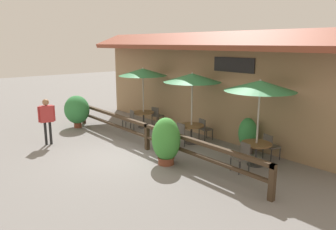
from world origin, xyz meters
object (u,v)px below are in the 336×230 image
at_px(chair_near_streetside, 129,119).
at_px(chair_middle_wallside, 205,128).
at_px(pedestrian, 47,116).
at_px(patio_umbrella_near, 143,72).
at_px(dining_table_near, 144,115).
at_px(patio_umbrella_far, 260,86).
at_px(chair_far_wallside, 270,145).
at_px(dining_table_far, 256,147).
at_px(dining_table_middle, 191,128).
at_px(chair_far_streetside, 242,156).
at_px(potted_plant_small_flowering, 77,110).
at_px(potted_plant_tall_tropical, 166,140).
at_px(chair_middle_streetside, 178,134).
at_px(chair_near_wallside, 157,115).
at_px(potted_plant_corner_fern, 248,135).
at_px(patio_umbrella_middle, 192,78).

xyz_separation_m(chair_near_streetside, chair_middle_wallside, (3.24, 1.42, 0.00)).
bearing_deg(pedestrian, patio_umbrella_near, 10.65).
bearing_deg(dining_table_near, patio_umbrella_far, -0.41).
bearing_deg(chair_far_wallside, dining_table_far, 102.36).
bearing_deg(pedestrian, chair_middle_wallside, -20.85).
relative_size(patio_umbrella_near, patio_umbrella_far, 1.00).
relative_size(chair_near_streetside, chair_far_wallside, 1.00).
xyz_separation_m(dining_table_middle, pedestrian, (-3.35, -4.30, 0.55)).
relative_size(chair_far_streetside, potted_plant_small_flowering, 0.59).
bearing_deg(chair_near_streetside, chair_middle_wallside, 35.36).
relative_size(chair_middle_wallside, potted_plant_tall_tropical, 0.57).
distance_m(chair_middle_streetside, dining_table_far, 3.04).
bearing_deg(chair_far_streetside, dining_table_middle, 175.32).
distance_m(chair_near_wallside, chair_middle_wallside, 3.14).
height_order(potted_plant_small_flowering, potted_plant_tall_tropical, potted_plant_tall_tropical).
xyz_separation_m(dining_table_near, patio_umbrella_far, (6.13, -0.04, 1.94)).
bearing_deg(chair_middle_wallside, patio_umbrella_far, 175.02).
xyz_separation_m(patio_umbrella_near, pedestrian, (-0.20, -4.30, -1.39)).
bearing_deg(potted_plant_small_flowering, dining_table_far, 15.91).
relative_size(dining_table_far, potted_plant_small_flowering, 0.65).
relative_size(chair_middle_wallside, potted_plant_corner_fern, 0.69).
relative_size(patio_umbrella_middle, chair_middle_streetside, 3.14).
distance_m(patio_umbrella_near, potted_plant_small_flowering, 3.46).
distance_m(chair_near_wallside, chair_far_wallside, 6.09).
height_order(dining_table_near, patio_umbrella_middle, patio_umbrella_middle).
relative_size(patio_umbrella_near, potted_plant_corner_fern, 2.17).
xyz_separation_m(patio_umbrella_middle, pedestrian, (-3.35, -4.30, -1.39)).
distance_m(patio_umbrella_near, chair_far_streetside, 6.55).
relative_size(dining_table_near, chair_near_streetside, 1.10).
distance_m(dining_table_middle, chair_far_streetside, 3.14).
xyz_separation_m(dining_table_middle, potted_plant_tall_tropical, (1.12, -2.18, 0.21)).
bearing_deg(potted_plant_tall_tropical, chair_far_wallside, 57.11).
relative_size(chair_middle_streetside, patio_umbrella_far, 0.32).
xyz_separation_m(chair_near_wallside, patio_umbrella_far, (6.09, -0.77, 2.03)).
xyz_separation_m(chair_near_wallside, dining_table_middle, (3.10, -0.73, 0.09)).
relative_size(patio_umbrella_near, chair_far_wallside, 3.14).
height_order(dining_table_middle, dining_table_far, same).
height_order(chair_near_streetside, potted_plant_corner_fern, potted_plant_corner_fern).
bearing_deg(potted_plant_tall_tropical, chair_near_streetside, 161.44).
relative_size(patio_umbrella_far, chair_far_wallside, 3.14).
distance_m(dining_table_near, patio_umbrella_far, 6.43).
relative_size(chair_near_streetside, patio_umbrella_far, 0.32).
bearing_deg(chair_near_wallside, dining_table_far, 159.33).
bearing_deg(chair_far_streetside, pedestrian, -140.90).
xyz_separation_m(dining_table_near, potted_plant_small_flowering, (-1.91, -2.34, 0.24)).
distance_m(patio_umbrella_near, dining_table_middle, 3.69).
height_order(chair_far_wallside, pedestrian, pedestrian).
distance_m(dining_table_near, chair_far_streetside, 6.22).
relative_size(chair_near_wallside, dining_table_middle, 0.91).
height_order(dining_table_near, potted_plant_tall_tropical, potted_plant_tall_tropical).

